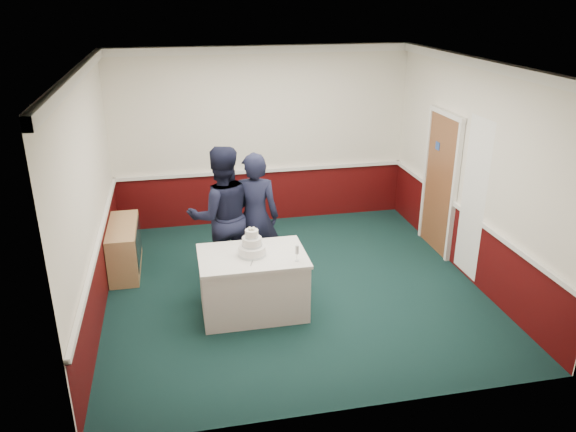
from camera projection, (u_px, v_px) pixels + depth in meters
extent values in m
plane|color=#112928|center=(293.00, 287.00, 7.75)|extent=(5.00, 5.00, 0.00)
cube|color=white|center=(262.00, 138.00, 9.44)|extent=(5.00, 0.05, 3.00)
cube|color=white|center=(92.00, 197.00, 6.72)|extent=(0.05, 5.00, 3.00)
cube|color=white|center=(470.00, 172.00, 7.66)|extent=(0.05, 5.00, 3.00)
cube|color=white|center=(294.00, 66.00, 6.64)|extent=(5.00, 5.00, 0.05)
cube|color=#450909|center=(263.00, 196.00, 9.83)|extent=(5.00, 0.02, 0.90)
cube|color=white|center=(263.00, 171.00, 9.65)|extent=(4.98, 0.05, 0.06)
cube|color=white|center=(261.00, 50.00, 8.89)|extent=(5.00, 0.08, 0.12)
cube|color=brown|center=(440.00, 185.00, 8.55)|extent=(0.05, 0.90, 2.10)
cube|color=#234799|center=(438.00, 146.00, 8.47)|extent=(0.01, 0.12, 0.12)
cube|color=white|center=(473.00, 199.00, 7.53)|extent=(0.02, 0.60, 2.20)
cube|color=tan|center=(124.00, 248.00, 8.10)|extent=(0.40, 1.20, 0.70)
cube|color=black|center=(139.00, 243.00, 8.12)|extent=(0.01, 1.00, 0.50)
cube|color=white|center=(253.00, 284.00, 7.04)|extent=(1.28, 0.88, 0.76)
cube|color=white|center=(252.00, 256.00, 6.89)|extent=(1.32, 0.92, 0.04)
cylinder|color=white|center=(252.00, 250.00, 6.86)|extent=(0.34, 0.34, 0.12)
cylinder|color=silver|center=(252.00, 254.00, 6.88)|extent=(0.35, 0.35, 0.03)
cylinder|color=white|center=(252.00, 242.00, 6.82)|extent=(0.24, 0.24, 0.11)
cylinder|color=silver|center=(252.00, 245.00, 6.83)|extent=(0.25, 0.25, 0.02)
cylinder|color=white|center=(252.00, 234.00, 6.78)|extent=(0.16, 0.16, 0.10)
cylinder|color=silver|center=(252.00, 237.00, 6.79)|extent=(0.17, 0.17, 0.02)
sphere|color=#EDE5C9|center=(252.00, 229.00, 6.75)|extent=(0.03, 0.03, 0.03)
sphere|color=#EDE5C9|center=(254.00, 228.00, 6.77)|extent=(0.03, 0.03, 0.03)
sphere|color=#EDE5C9|center=(250.00, 228.00, 6.77)|extent=(0.03, 0.03, 0.03)
sphere|color=#EDE5C9|center=(253.00, 229.00, 6.74)|extent=(0.03, 0.03, 0.03)
sphere|color=#EDE5C9|center=(250.00, 229.00, 6.74)|extent=(0.03, 0.03, 0.03)
cube|color=silver|center=(252.00, 262.00, 6.70)|extent=(0.08, 0.21, 0.00)
cylinder|color=silver|center=(297.00, 261.00, 6.72)|extent=(0.05, 0.05, 0.01)
cylinder|color=silver|center=(297.00, 257.00, 6.71)|extent=(0.01, 0.01, 0.09)
cylinder|color=silver|center=(297.00, 250.00, 6.67)|extent=(0.04, 0.04, 0.11)
imported|color=black|center=(222.00, 216.00, 7.59)|extent=(1.00, 0.82, 1.94)
imported|color=black|center=(255.00, 217.00, 7.69)|extent=(0.74, 0.56, 1.83)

